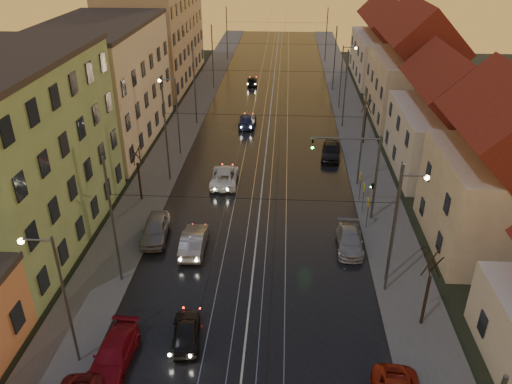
% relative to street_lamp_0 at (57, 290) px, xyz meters
% --- Properties ---
extents(road, '(16.00, 120.00, 0.04)m').
position_rel_street_lamp_0_xyz_m(road, '(9.10, 38.00, -4.87)').
color(road, black).
rests_on(road, ground).
extents(sidewalk_left, '(4.00, 120.00, 0.15)m').
position_rel_street_lamp_0_xyz_m(sidewalk_left, '(-0.90, 38.00, -4.81)').
color(sidewalk_left, '#4C4C4C').
rests_on(sidewalk_left, ground).
extents(sidewalk_right, '(4.00, 120.00, 0.15)m').
position_rel_street_lamp_0_xyz_m(sidewalk_right, '(19.10, 38.00, -4.81)').
color(sidewalk_right, '#4C4C4C').
rests_on(sidewalk_right, ground).
extents(tram_rail_0, '(0.06, 120.00, 0.03)m').
position_rel_street_lamp_0_xyz_m(tram_rail_0, '(6.90, 38.00, -4.83)').
color(tram_rail_0, gray).
rests_on(tram_rail_0, road).
extents(tram_rail_1, '(0.06, 120.00, 0.03)m').
position_rel_street_lamp_0_xyz_m(tram_rail_1, '(8.33, 38.00, -4.83)').
color(tram_rail_1, gray).
rests_on(tram_rail_1, road).
extents(tram_rail_2, '(0.06, 120.00, 0.03)m').
position_rel_street_lamp_0_xyz_m(tram_rail_2, '(9.87, 38.00, -4.83)').
color(tram_rail_2, gray).
rests_on(tram_rail_2, road).
extents(tram_rail_3, '(0.06, 120.00, 0.03)m').
position_rel_street_lamp_0_xyz_m(tram_rail_3, '(11.30, 38.00, -4.83)').
color(tram_rail_3, gray).
rests_on(tram_rail_3, road).
extents(apartment_left_1, '(10.00, 18.00, 13.00)m').
position_rel_street_lamp_0_xyz_m(apartment_left_1, '(-8.40, 12.00, 1.61)').
color(apartment_left_1, '#6B8E5A').
rests_on(apartment_left_1, ground).
extents(apartment_left_2, '(10.00, 20.00, 12.00)m').
position_rel_street_lamp_0_xyz_m(apartment_left_2, '(-8.40, 32.00, 1.11)').
color(apartment_left_2, beige).
rests_on(apartment_left_2, ground).
extents(apartment_left_3, '(10.00, 24.00, 14.00)m').
position_rel_street_lamp_0_xyz_m(apartment_left_3, '(-8.40, 56.00, 2.11)').
color(apartment_left_3, tan).
rests_on(apartment_left_3, ground).
extents(house_right_1, '(8.67, 10.20, 10.80)m').
position_rel_street_lamp_0_xyz_m(house_right_1, '(26.10, 13.00, 0.56)').
color(house_right_1, '#BAA88F').
rests_on(house_right_1, ground).
extents(house_right_2, '(9.18, 12.24, 9.20)m').
position_rel_street_lamp_0_xyz_m(house_right_2, '(26.10, 26.00, -0.24)').
color(house_right_2, beige).
rests_on(house_right_2, ground).
extents(house_right_3, '(9.18, 14.28, 11.50)m').
position_rel_street_lamp_0_xyz_m(house_right_3, '(26.10, 41.00, 0.92)').
color(house_right_3, '#BAA88F').
rests_on(house_right_3, ground).
extents(house_right_4, '(9.18, 16.32, 10.00)m').
position_rel_street_lamp_0_xyz_m(house_right_4, '(26.10, 59.00, 0.16)').
color(house_right_4, beige).
rests_on(house_right_4, ground).
extents(catenary_pole_l_1, '(0.16, 0.16, 9.00)m').
position_rel_street_lamp_0_xyz_m(catenary_pole_l_1, '(0.50, 7.00, -0.39)').
color(catenary_pole_l_1, '#595B60').
rests_on(catenary_pole_l_1, ground).
extents(catenary_pole_r_1, '(0.16, 0.16, 9.00)m').
position_rel_street_lamp_0_xyz_m(catenary_pole_r_1, '(17.70, 7.00, -0.39)').
color(catenary_pole_r_1, '#595B60').
rests_on(catenary_pole_r_1, ground).
extents(catenary_pole_l_2, '(0.16, 0.16, 9.00)m').
position_rel_street_lamp_0_xyz_m(catenary_pole_l_2, '(0.50, 22.00, -0.39)').
color(catenary_pole_l_2, '#595B60').
rests_on(catenary_pole_l_2, ground).
extents(catenary_pole_r_2, '(0.16, 0.16, 9.00)m').
position_rel_street_lamp_0_xyz_m(catenary_pole_r_2, '(17.70, 22.00, -0.39)').
color(catenary_pole_r_2, '#595B60').
rests_on(catenary_pole_r_2, ground).
extents(catenary_pole_l_3, '(0.16, 0.16, 9.00)m').
position_rel_street_lamp_0_xyz_m(catenary_pole_l_3, '(0.50, 37.00, -0.39)').
color(catenary_pole_l_3, '#595B60').
rests_on(catenary_pole_l_3, ground).
extents(catenary_pole_r_3, '(0.16, 0.16, 9.00)m').
position_rel_street_lamp_0_xyz_m(catenary_pole_r_3, '(17.70, 37.00, -0.39)').
color(catenary_pole_r_3, '#595B60').
rests_on(catenary_pole_r_3, ground).
extents(catenary_pole_l_4, '(0.16, 0.16, 9.00)m').
position_rel_street_lamp_0_xyz_m(catenary_pole_l_4, '(0.50, 52.00, -0.39)').
color(catenary_pole_l_4, '#595B60').
rests_on(catenary_pole_l_4, ground).
extents(catenary_pole_r_4, '(0.16, 0.16, 9.00)m').
position_rel_street_lamp_0_xyz_m(catenary_pole_r_4, '(17.70, 52.00, -0.39)').
color(catenary_pole_r_4, '#595B60').
rests_on(catenary_pole_r_4, ground).
extents(catenary_pole_l_5, '(0.16, 0.16, 9.00)m').
position_rel_street_lamp_0_xyz_m(catenary_pole_l_5, '(0.50, 70.00, -0.39)').
color(catenary_pole_l_5, '#595B60').
rests_on(catenary_pole_l_5, ground).
extents(catenary_pole_r_5, '(0.16, 0.16, 9.00)m').
position_rel_street_lamp_0_xyz_m(catenary_pole_r_5, '(17.70, 70.00, -0.39)').
color(catenary_pole_r_5, '#595B60').
rests_on(catenary_pole_r_5, ground).
extents(street_lamp_0, '(1.75, 0.32, 8.00)m').
position_rel_street_lamp_0_xyz_m(street_lamp_0, '(0.00, 0.00, 0.00)').
color(street_lamp_0, '#595B60').
rests_on(street_lamp_0, ground).
extents(street_lamp_1, '(1.75, 0.32, 8.00)m').
position_rel_street_lamp_0_xyz_m(street_lamp_1, '(18.21, 8.00, 0.00)').
color(street_lamp_1, '#595B60').
rests_on(street_lamp_1, ground).
extents(street_lamp_2, '(1.75, 0.32, 8.00)m').
position_rel_street_lamp_0_xyz_m(street_lamp_2, '(0.00, 28.00, 0.00)').
color(street_lamp_2, '#595B60').
rests_on(street_lamp_2, ground).
extents(street_lamp_3, '(1.75, 0.32, 8.00)m').
position_rel_street_lamp_0_xyz_m(street_lamp_3, '(18.21, 44.00, 0.00)').
color(street_lamp_3, '#595B60').
rests_on(street_lamp_3, ground).
extents(traffic_light_mast, '(5.30, 0.32, 7.20)m').
position_rel_street_lamp_0_xyz_m(traffic_light_mast, '(17.10, 16.00, -0.29)').
color(traffic_light_mast, '#595B60').
rests_on(traffic_light_mast, ground).
extents(bare_tree_0, '(1.09, 1.09, 5.11)m').
position_rel_street_lamp_0_xyz_m(bare_tree_0, '(-1.09, 18.00, -2.40)').
color(bare_tree_0, black).
rests_on(bare_tree_0, ground).
extents(bare_tree_1, '(1.09, 1.09, 5.11)m').
position_rel_street_lamp_0_xyz_m(bare_tree_1, '(19.31, 4.00, -2.40)').
color(bare_tree_1, black).
rests_on(bare_tree_1, ground).
extents(bare_tree_2, '(1.09, 1.09, 5.11)m').
position_rel_street_lamp_0_xyz_m(bare_tree_2, '(19.51, 32.00, -2.40)').
color(bare_tree_2, black).
rests_on(bare_tree_2, ground).
extents(driving_car_0, '(2.01, 3.93, 1.28)m').
position_rel_street_lamp_0_xyz_m(driving_car_0, '(5.78, 1.95, -4.24)').
color(driving_car_0, black).
rests_on(driving_car_0, ground).
extents(driving_car_1, '(1.70, 4.65, 1.52)m').
position_rel_street_lamp_0_xyz_m(driving_car_1, '(4.68, 10.90, -4.12)').
color(driving_car_1, gray).
rests_on(driving_car_1, ground).
extents(driving_car_2, '(2.52, 5.18, 1.42)m').
position_rel_street_lamp_0_xyz_m(driving_car_2, '(5.62, 21.67, -4.18)').
color(driving_car_2, silver).
rests_on(driving_car_2, ground).
extents(driving_car_3, '(1.94, 4.71, 1.36)m').
position_rel_street_lamp_0_xyz_m(driving_car_3, '(6.58, 36.80, -4.20)').
color(driving_car_3, navy).
rests_on(driving_car_3, ground).
extents(driving_car_4, '(1.73, 3.79, 1.26)m').
position_rel_street_lamp_0_xyz_m(driving_car_4, '(5.99, 54.18, -4.25)').
color(driving_car_4, black).
rests_on(driving_car_4, ground).
extents(parked_left_2, '(2.05, 4.64, 1.32)m').
position_rel_street_lamp_0_xyz_m(parked_left_2, '(2.24, 0.04, -4.22)').
color(parked_left_2, maroon).
rests_on(parked_left_2, ground).
extents(parked_left_3, '(2.17, 4.69, 1.56)m').
position_rel_street_lamp_0_xyz_m(parked_left_3, '(1.53, 12.27, -4.11)').
color(parked_left_3, gray).
rests_on(parked_left_3, ground).
extents(parked_right_1, '(1.97, 4.54, 1.30)m').
position_rel_street_lamp_0_xyz_m(parked_right_1, '(15.93, 11.83, -4.24)').
color(parked_right_1, '#9B9CA1').
rests_on(parked_right_1, ground).
extents(parked_right_2, '(2.28, 4.71, 1.55)m').
position_rel_street_lamp_0_xyz_m(parked_right_2, '(15.73, 28.05, -4.11)').
color(parked_right_2, black).
rests_on(parked_right_2, ground).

